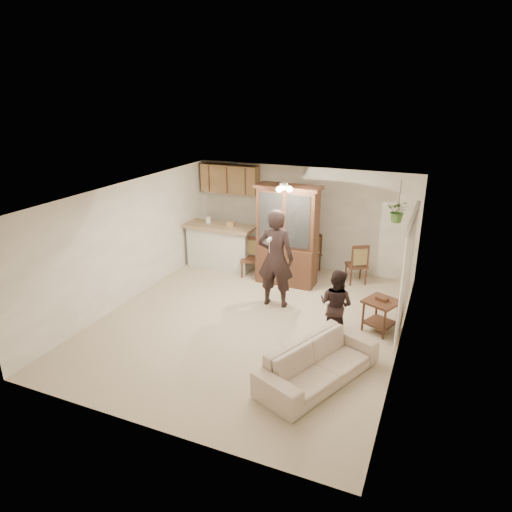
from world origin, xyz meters
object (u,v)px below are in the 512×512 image
at_px(adult, 275,264).
at_px(chair_hutch_left, 310,261).
at_px(sofa, 319,360).
at_px(china_hutch, 287,236).
at_px(child, 336,304).
at_px(chair_hutch_right, 356,271).
at_px(side_table, 380,315).
at_px(chair_bar, 250,265).

distance_m(adult, chair_hutch_left, 2.17).
bearing_deg(sofa, china_hutch, 49.89).
xyz_separation_m(adult, child, (1.47, -0.87, -0.22)).
bearing_deg(chair_hutch_right, sofa, 62.59).
height_order(china_hutch, chair_hutch_left, china_hutch).
xyz_separation_m(chair_hutch_left, chair_hutch_right, (1.18, -0.27, 0.01)).
relative_size(sofa, adult, 1.04).
xyz_separation_m(sofa, chair_hutch_right, (-0.23, 4.01, -0.09)).
distance_m(sofa, side_table, 2.04).
bearing_deg(chair_hutch_left, china_hutch, -84.65).
height_order(adult, chair_hutch_left, adult).
bearing_deg(chair_hutch_left, child, -42.28).
xyz_separation_m(adult, chair_hutch_right, (1.31, 1.80, -0.63)).
distance_m(sofa, chair_hutch_right, 4.02).
height_order(sofa, chair_hutch_right, chair_hutch_right).
relative_size(adult, chair_hutch_left, 1.91).
height_order(child, side_table, child).
distance_m(chair_bar, chair_hutch_right, 2.49).
height_order(chair_hutch_left, chair_hutch_right, chair_hutch_right).
relative_size(china_hutch, chair_hutch_right, 2.35).
bearing_deg(side_table, chair_hutch_right, 112.53).
distance_m(sofa, chair_hutch_left, 4.51).
bearing_deg(child, adult, -14.16).
bearing_deg(chair_hutch_left, adult, -70.31).
distance_m(china_hutch, side_table, 2.86).
bearing_deg(side_table, adult, 172.87).
bearing_deg(child, chair_bar, -22.72).
bearing_deg(chair_hutch_right, chair_bar, -17.51).
bearing_deg(chair_bar, china_hutch, -19.85).
distance_m(sofa, adult, 2.75).
height_order(child, chair_hutch_left, child).
relative_size(side_table, chair_bar, 0.80).
bearing_deg(adult, chair_hutch_left, -99.33).
xyz_separation_m(chair_bar, chair_hutch_left, (1.24, 0.84, 0.01)).
height_order(child, chair_hutch_right, child).
xyz_separation_m(adult, side_table, (2.18, -0.27, -0.58)).
bearing_deg(adult, child, 143.69).
distance_m(child, chair_bar, 3.35).
bearing_deg(side_table, sofa, -108.03).
height_order(side_table, chair_hutch_left, chair_hutch_left).
bearing_deg(chair_hutch_right, chair_hutch_left, -43.70).
distance_m(adult, chair_bar, 1.78).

